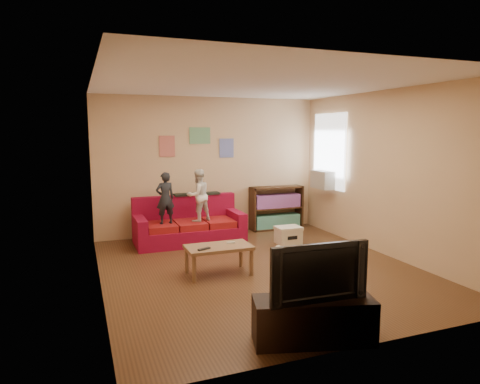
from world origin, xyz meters
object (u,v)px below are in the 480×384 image
object	(u,v)px
child_b	(198,195)
tv_stand	(314,320)
child_a	(165,198)
bookshelf	(276,210)
coffee_table	(219,250)
file_box	(288,235)
sofa	(189,226)
television	(315,270)

from	to	relation	value
child_b	tv_stand	xyz separation A→B (m)	(0.06, -3.99, -0.67)
child_a	bookshelf	size ratio (longest dim) A/B	0.82
coffee_table	child_a	bearing A→B (deg)	103.16
coffee_table	file_box	world-z (taller)	coffee_table
child_b	tv_stand	bearing A→B (deg)	71.51
sofa	coffee_table	world-z (taller)	sofa
child_b	file_box	size ratio (longest dim) A/B	2.10
sofa	child_a	xyz separation A→B (m)	(-0.45, -0.17, 0.58)
child_a	bookshelf	bearing A→B (deg)	-173.77
child_b	file_box	distance (m)	1.79
tv_stand	coffee_table	bearing A→B (deg)	111.68
sofa	television	distance (m)	4.18
child_a	television	distance (m)	4.04
bookshelf	television	bearing A→B (deg)	-111.33
tv_stand	television	bearing A→B (deg)	15.38
child_b	bookshelf	xyz separation A→B (m)	(1.83, 0.56, -0.49)
coffee_table	tv_stand	world-z (taller)	tv_stand
sofa	child_b	size ratio (longest dim) A/B	2.07
file_box	television	size ratio (longest dim) A/B	0.46
child_b	file_box	xyz separation A→B (m)	(1.53, -0.59, -0.73)
coffee_table	file_box	size ratio (longest dim) A/B	2.06
coffee_table	sofa	bearing A→B (deg)	88.83
coffee_table	bookshelf	world-z (taller)	bookshelf
sofa	coffee_table	xyz separation A→B (m)	(-0.04, -1.93, 0.07)
child_a	child_b	world-z (taller)	child_b
bookshelf	child_a	bearing A→B (deg)	-166.96
child_a	coffee_table	bearing A→B (deg)	96.35
sofa	child_b	distance (m)	0.64
bookshelf	television	size ratio (longest dim) A/B	1.13
child_b	bookshelf	bearing A→B (deg)	177.76
child_a	file_box	size ratio (longest dim) A/B	2.03
child_a	bookshelf	xyz separation A→B (m)	(2.43, 0.56, -0.47)
child_a	television	size ratio (longest dim) A/B	0.92
child_a	coffee_table	distance (m)	1.88
child_b	coffee_table	size ratio (longest dim) A/B	1.02
sofa	child_b	world-z (taller)	child_b
coffee_table	bookshelf	distance (m)	3.08
sofa	coffee_table	size ratio (longest dim) A/B	2.11
child_b	television	world-z (taller)	child_b
television	child_b	bearing A→B (deg)	93.51
child_b	coffee_table	distance (m)	1.85
child_a	tv_stand	size ratio (longest dim) A/B	0.78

